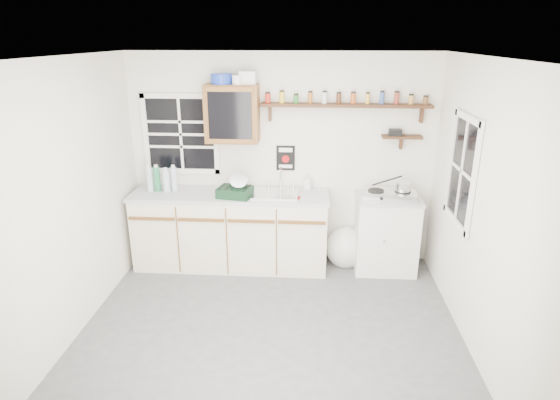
{
  "coord_description": "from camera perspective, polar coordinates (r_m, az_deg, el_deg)",
  "views": [
    {
      "loc": [
        0.35,
        -3.82,
        2.66
      ],
      "look_at": [
        0.05,
        0.55,
        1.12
      ],
      "focal_mm": 30.0,
      "sensor_mm": 36.0,
      "label": 1
    }
  ],
  "objects": [
    {
      "name": "window_back",
      "position": [
        5.73,
        -12.0,
        7.85
      ],
      "size": [
        0.93,
        0.03,
        0.98
      ],
      "color": "black",
      "rests_on": "wall_back"
    },
    {
      "name": "spice_shelf",
      "position": [
        5.39,
        7.98,
        11.53
      ],
      "size": [
        1.91,
        0.18,
        0.35
      ],
      "color": "black",
      "rests_on": "wall_back"
    },
    {
      "name": "main_cabinet",
      "position": [
        5.65,
        -5.97,
        -3.59
      ],
      "size": [
        2.31,
        0.63,
        0.92
      ],
      "color": "beige",
      "rests_on": "floor"
    },
    {
      "name": "warning_sign",
      "position": [
        5.59,
        0.69,
        5.14
      ],
      "size": [
        0.22,
        0.02,
        0.3
      ],
      "color": "black",
      "rests_on": "wall_back"
    },
    {
      "name": "dish_rack",
      "position": [
        5.33,
        -5.38,
        1.32
      ],
      "size": [
        0.41,
        0.34,
        0.28
      ],
      "rotation": [
        0.0,
        0.0,
        -0.19
      ],
      "color": "black",
      "rests_on": "main_cabinet"
    },
    {
      "name": "right_cabinet",
      "position": [
        5.67,
        12.74,
        -3.96
      ],
      "size": [
        0.73,
        0.57,
        0.91
      ],
      "color": "silver",
      "rests_on": "floor"
    },
    {
      "name": "upper_cabinet_clutter",
      "position": [
        5.35,
        -5.86,
        14.51
      ],
      "size": [
        0.5,
        0.24,
        0.14
      ],
      "color": "#1936A7",
      "rests_on": "upper_cabinet"
    },
    {
      "name": "rag",
      "position": [
        5.27,
        1.75,
        0.27
      ],
      "size": [
        0.14,
        0.13,
        0.02
      ],
      "primitive_type": "cube",
      "rotation": [
        0.0,
        0.0,
        -0.26
      ],
      "color": "maroon",
      "rests_on": "main_cabinet"
    },
    {
      "name": "window_right",
      "position": [
        4.75,
        21.35,
        3.34
      ],
      "size": [
        0.03,
        0.78,
        1.08
      ],
      "color": "black",
      "rests_on": "wall_back"
    },
    {
      "name": "trash_bag",
      "position": [
        5.78,
        8.03,
        -5.73
      ],
      "size": [
        0.46,
        0.41,
        0.52
      ],
      "color": "silver",
      "rests_on": "floor"
    },
    {
      "name": "soap_bottle",
      "position": [
        5.59,
        3.43,
        2.23
      ],
      "size": [
        0.1,
        0.11,
        0.18
      ],
      "primitive_type": "imported",
      "rotation": [
        0.0,
        0.0,
        -0.34
      ],
      "color": "white",
      "rests_on": "main_cabinet"
    },
    {
      "name": "upper_cabinet",
      "position": [
        5.4,
        -5.85,
        10.45
      ],
      "size": [
        0.6,
        0.32,
        0.65
      ],
      "color": "#5D3017",
      "rests_on": "wall_back"
    },
    {
      "name": "hotplate",
      "position": [
        5.47,
        13.16,
        0.71
      ],
      "size": [
        0.64,
        0.39,
        0.09
      ],
      "rotation": [
        0.0,
        0.0,
        -0.12
      ],
      "color": "silver",
      "rests_on": "right_cabinet"
    },
    {
      "name": "secondary_shelf",
      "position": [
        5.54,
        14.4,
        7.56
      ],
      "size": [
        0.45,
        0.16,
        0.24
      ],
      "color": "black",
      "rests_on": "wall_back"
    },
    {
      "name": "sink",
      "position": [
        5.42,
        -0.53,
        0.84
      ],
      "size": [
        0.52,
        0.44,
        0.29
      ],
      "color": "silver",
      "rests_on": "main_cabinet"
    },
    {
      "name": "water_bottles",
      "position": [
        5.66,
        -14.25,
        2.48
      ],
      "size": [
        0.35,
        0.12,
        0.33
      ],
      "color": "#A9BDC6",
      "rests_on": "main_cabinet"
    },
    {
      "name": "saucepan",
      "position": [
        5.47,
        14.71,
        1.58
      ],
      "size": [
        0.42,
        0.25,
        0.18
      ],
      "rotation": [
        0.0,
        0.0,
        -0.42
      ],
      "color": "silver",
      "rests_on": "hotplate"
    },
    {
      "name": "room",
      "position": [
        4.08,
        -1.28,
        -0.76
      ],
      "size": [
        3.64,
        3.24,
        2.54
      ],
      "color": "#4A4A4C",
      "rests_on": "ground"
    }
  ]
}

